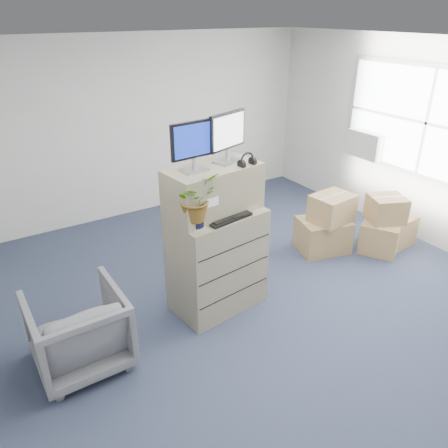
{
  "coord_description": "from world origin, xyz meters",
  "views": [
    {
      "loc": [
        -2.54,
        -3.01,
        3.1
      ],
      "look_at": [
        -0.38,
        0.4,
        1.1
      ],
      "focal_mm": 35.0,
      "sensor_mm": 36.0,
      "label": 1
    }
  ],
  "objects_px": {
    "potted_plant": "(195,203)",
    "monitor_left": "(194,144)",
    "water_bottle": "(224,196)",
    "monitor_right": "(228,135)",
    "keyboard": "(228,217)",
    "filing_cabinet_lower": "(217,261)",
    "office_chair": "(78,327)"
  },
  "relations": [
    {
      "from": "filing_cabinet_lower",
      "to": "water_bottle",
      "type": "relative_size",
      "value": 3.85
    },
    {
      "from": "keyboard",
      "to": "potted_plant",
      "type": "bearing_deg",
      "value": 169.85
    },
    {
      "from": "water_bottle",
      "to": "keyboard",
      "type": "bearing_deg",
      "value": -113.52
    },
    {
      "from": "water_bottle",
      "to": "monitor_right",
      "type": "bearing_deg",
      "value": 39.45
    },
    {
      "from": "monitor_left",
      "to": "keyboard",
      "type": "relative_size",
      "value": 0.97
    },
    {
      "from": "keyboard",
      "to": "filing_cabinet_lower",
      "type": "bearing_deg",
      "value": 89.03
    },
    {
      "from": "filing_cabinet_lower",
      "to": "office_chair",
      "type": "xyz_separation_m",
      "value": [
        -1.59,
        -0.1,
        -0.15
      ]
    },
    {
      "from": "monitor_left",
      "to": "keyboard",
      "type": "distance_m",
      "value": 0.83
    },
    {
      "from": "monitor_left",
      "to": "monitor_right",
      "type": "distance_m",
      "value": 0.43
    },
    {
      "from": "monitor_left",
      "to": "monitor_right",
      "type": "bearing_deg",
      "value": 3.66
    },
    {
      "from": "water_bottle",
      "to": "monitor_left",
      "type": "bearing_deg",
      "value": 179.76
    },
    {
      "from": "filing_cabinet_lower",
      "to": "keyboard",
      "type": "height_order",
      "value": "keyboard"
    },
    {
      "from": "keyboard",
      "to": "office_chair",
      "type": "height_order",
      "value": "keyboard"
    },
    {
      "from": "filing_cabinet_lower",
      "to": "monitor_right",
      "type": "relative_size",
      "value": 2.27
    },
    {
      "from": "potted_plant",
      "to": "office_chair",
      "type": "distance_m",
      "value": 1.59
    },
    {
      "from": "potted_plant",
      "to": "water_bottle",
      "type": "bearing_deg",
      "value": 24.05
    },
    {
      "from": "monitor_right",
      "to": "potted_plant",
      "type": "distance_m",
      "value": 0.81
    },
    {
      "from": "monitor_right",
      "to": "office_chair",
      "type": "bearing_deg",
      "value": 168.39
    },
    {
      "from": "monitor_left",
      "to": "water_bottle",
      "type": "xyz_separation_m",
      "value": [
        0.35,
        -0.0,
        -0.62
      ]
    },
    {
      "from": "monitor_left",
      "to": "monitor_right",
      "type": "relative_size",
      "value": 0.97
    },
    {
      "from": "water_bottle",
      "to": "filing_cabinet_lower",
      "type": "bearing_deg",
      "value": -161.21
    },
    {
      "from": "monitor_left",
      "to": "filing_cabinet_lower",
      "type": "bearing_deg",
      "value": -15.45
    },
    {
      "from": "filing_cabinet_lower",
      "to": "monitor_right",
      "type": "distance_m",
      "value": 1.39
    },
    {
      "from": "keyboard",
      "to": "office_chair",
      "type": "xyz_separation_m",
      "value": [
        -1.62,
        0.07,
        -0.75
      ]
    },
    {
      "from": "potted_plant",
      "to": "monitor_left",
      "type": "bearing_deg",
      "value": 60.34
    },
    {
      "from": "filing_cabinet_lower",
      "to": "monitor_right",
      "type": "bearing_deg",
      "value": 21.57
    },
    {
      "from": "monitor_left",
      "to": "office_chair",
      "type": "relative_size",
      "value": 0.58
    },
    {
      "from": "filing_cabinet_lower",
      "to": "keyboard",
      "type": "distance_m",
      "value": 0.62
    },
    {
      "from": "monitor_left",
      "to": "keyboard",
      "type": "height_order",
      "value": "monitor_left"
    },
    {
      "from": "monitor_left",
      "to": "office_chair",
      "type": "bearing_deg",
      "value": -179.12
    },
    {
      "from": "monitor_left",
      "to": "office_chair",
      "type": "distance_m",
      "value": 2.04
    },
    {
      "from": "monitor_left",
      "to": "office_chair",
      "type": "height_order",
      "value": "monitor_left"
    }
  ]
}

